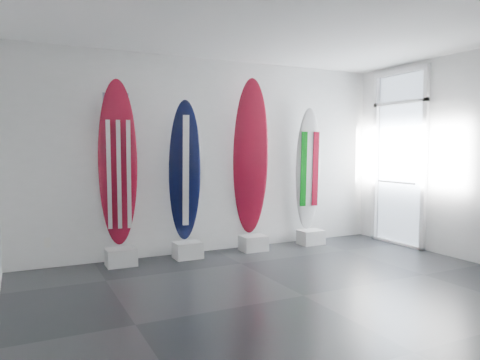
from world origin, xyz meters
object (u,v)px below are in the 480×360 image
surfboard_navy (185,171)px  surfboard_italy (308,169)px  surfboard_usa (118,165)px  surfboard_swiss (251,158)px

surfboard_navy → surfboard_italy: bearing=12.0°
surfboard_usa → surfboard_navy: 0.98m
surfboard_navy → surfboard_italy: (2.20, 0.00, -0.01)m
surfboard_navy → surfboard_usa: bearing=-168.0°
surfboard_navy → surfboard_italy: 2.20m
surfboard_usa → surfboard_navy: size_ratio=1.11×
surfboard_navy → surfboard_swiss: size_ratio=0.84×
surfboard_italy → surfboard_navy: bearing=-172.7°
surfboard_usa → surfboard_swiss: (2.07, 0.00, 0.08)m
surfboard_navy → surfboard_swiss: 1.12m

